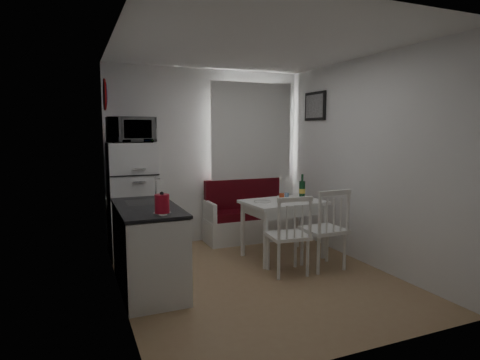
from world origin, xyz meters
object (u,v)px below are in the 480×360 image
at_px(bench, 247,220).
at_px(microwave, 131,130).
at_px(chair_right, 329,221).
at_px(wine_bottle, 302,186).
at_px(fridge, 133,200).
at_px(kettle, 162,204).
at_px(chair_left, 292,227).
at_px(kitchen_counter, 148,247).
at_px(dining_table, 283,207).

distance_m(bench, microwave, 2.22).
height_order(chair_right, microwave, microwave).
xyz_separation_m(microwave, wine_bottle, (2.18, -0.70, -0.77)).
bearing_deg(fridge, kettle, -89.03).
bearing_deg(kettle, chair_left, 9.44).
relative_size(fridge, wine_bottle, 4.64).
bearing_deg(wine_bottle, chair_right, -97.38).
bearing_deg(fridge, microwave, -90.00).
bearing_deg(chair_right, bench, 101.32).
bearing_deg(microwave, wine_bottle, -17.90).
bearing_deg(bench, kettle, -131.94).
bearing_deg(chair_left, bench, 90.90).
relative_size(kitchen_counter, fridge, 0.86).
bearing_deg(kitchen_counter, chair_left, -9.85).
xyz_separation_m(kitchen_counter, kettle, (0.05, -0.54, 0.55)).
height_order(bench, microwave, microwave).
bearing_deg(kitchen_counter, fridge, 89.10).
relative_size(bench, dining_table, 1.21).
xyz_separation_m(bench, wine_bottle, (0.45, -0.86, 0.62)).
relative_size(chair_left, kettle, 2.34).
height_order(bench, chair_left, chair_left).
height_order(kitchen_counter, wine_bottle, kitchen_counter).
bearing_deg(dining_table, wine_bottle, 11.16).
bearing_deg(bench, dining_table, -83.94).
bearing_deg(chair_left, chair_right, 5.52).
relative_size(kitchen_counter, microwave, 2.20).
height_order(bench, dining_table, bench).
bearing_deg(chair_right, fridge, 142.90).
distance_m(bench, kettle, 2.64).
bearing_deg(dining_table, kettle, -157.58).
bearing_deg(wine_bottle, dining_table, -164.05).
height_order(bench, wine_bottle, wine_bottle).
relative_size(dining_table, chair_left, 2.12).
distance_m(dining_table, kettle, 2.05).
bearing_deg(fridge, dining_table, -25.02).
bearing_deg(chair_left, kitchen_counter, 176.22).
distance_m(kettle, wine_bottle, 2.38).
height_order(fridge, wine_bottle, fridge).
xyz_separation_m(chair_left, fridge, (-1.58, 1.52, 0.18)).
bearing_deg(bench, chair_right, -77.85).
height_order(kitchen_counter, dining_table, kitchen_counter).
xyz_separation_m(chair_right, microwave, (-2.08, 1.48, 1.08)).
bearing_deg(chair_right, dining_table, 109.57).
relative_size(kitchen_counter, kettle, 6.08).
relative_size(dining_table, fridge, 0.70).
relative_size(kitchen_counter, bench, 1.01).
bearing_deg(kitchen_counter, dining_table, 11.90).
height_order(kitchen_counter, microwave, microwave).
relative_size(chair_left, microwave, 0.85).
bearing_deg(dining_table, chair_left, -115.31).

